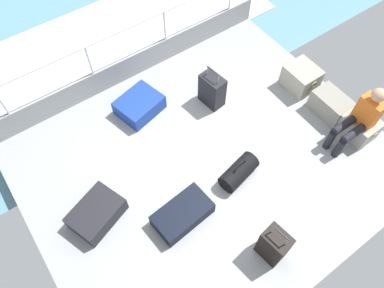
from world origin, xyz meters
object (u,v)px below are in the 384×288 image
(suitcase_3, at_px, (274,245))
(suitcase_5, at_px, (97,213))
(cargo_crate_1, at_px, (330,105))
(suitcase_0, at_px, (139,105))
(duffel_bag, at_px, (239,172))
(suitcase_4, at_px, (212,90))
(cargo_crate_0, at_px, (301,78))
(cargo_crate_2, at_px, (359,127))
(passenger_seated, at_px, (360,118))
(suitcase_1, at_px, (183,214))

(suitcase_3, bearing_deg, suitcase_5, -137.19)
(cargo_crate_1, xyz_separation_m, suitcase_5, (-0.55, -3.90, -0.06))
(suitcase_0, xyz_separation_m, duffel_bag, (1.88, 0.53, 0.01))
(suitcase_4, distance_m, duffel_bag, 1.46)
(cargo_crate_0, height_order, suitcase_3, suitcase_3)
(cargo_crate_1, distance_m, cargo_crate_2, 0.55)
(suitcase_0, height_order, suitcase_5, suitcase_0)
(passenger_seated, relative_size, suitcase_0, 1.35)
(suitcase_1, xyz_separation_m, duffel_bag, (-0.05, 1.02, 0.03))
(passenger_seated, bearing_deg, suitcase_4, -144.95)
(cargo_crate_2, distance_m, passenger_seated, 0.41)
(suitcase_1, xyz_separation_m, suitcase_5, (-0.67, -0.94, 0.01))
(cargo_crate_0, relative_size, passenger_seated, 0.52)
(passenger_seated, bearing_deg, suitcase_0, -135.07)
(cargo_crate_1, bearing_deg, suitcase_3, -63.04)
(cargo_crate_1, distance_m, passenger_seated, 0.67)
(suitcase_1, bearing_deg, passenger_seated, 81.47)
(cargo_crate_0, bearing_deg, cargo_crate_2, 1.62)
(cargo_crate_2, height_order, suitcase_1, cargo_crate_2)
(cargo_crate_2, distance_m, suitcase_5, 4.10)
(cargo_crate_1, bearing_deg, cargo_crate_0, 179.16)
(suitcase_0, bearing_deg, suitcase_3, 3.32)
(suitcase_3, height_order, suitcase_5, suitcase_3)
(passenger_seated, bearing_deg, duffel_bag, -104.69)
(passenger_seated, height_order, suitcase_5, passenger_seated)
(cargo_crate_2, height_order, suitcase_5, cargo_crate_2)
(suitcase_3, bearing_deg, cargo_crate_0, 128.68)
(cargo_crate_1, height_order, duffel_bag, duffel_bag)
(suitcase_4, bearing_deg, suitcase_5, -73.71)
(suitcase_0, bearing_deg, suitcase_5, -48.64)
(cargo_crate_1, height_order, suitcase_1, cargo_crate_1)
(cargo_crate_1, height_order, suitcase_3, suitcase_3)
(cargo_crate_1, bearing_deg, duffel_bag, -87.83)
(suitcase_0, relative_size, suitcase_1, 0.96)
(suitcase_4, distance_m, suitcase_5, 2.60)
(duffel_bag, bearing_deg, suitcase_4, 158.53)
(cargo_crate_2, bearing_deg, passenger_seated, -90.00)
(cargo_crate_1, distance_m, suitcase_4, 1.91)
(suitcase_3, bearing_deg, passenger_seated, 106.05)
(suitcase_0, height_order, suitcase_3, suitcase_3)
(suitcase_3, bearing_deg, suitcase_4, 159.99)
(suitcase_1, distance_m, duffel_bag, 1.02)
(passenger_seated, bearing_deg, suitcase_5, -106.24)
(cargo_crate_1, height_order, passenger_seated, passenger_seated)
(cargo_crate_0, xyz_separation_m, cargo_crate_2, (1.23, 0.03, -0.02))
(suitcase_4, bearing_deg, suitcase_0, -116.29)
(cargo_crate_1, relative_size, passenger_seated, 0.60)
(cargo_crate_1, xyz_separation_m, suitcase_4, (-1.28, -1.41, 0.10))
(cargo_crate_1, relative_size, suitcase_0, 0.81)
(cargo_crate_2, bearing_deg, suitcase_5, -105.54)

